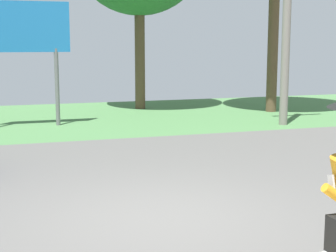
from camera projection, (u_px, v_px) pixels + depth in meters
name	position (u px, v px, depth m)	size (l,w,h in m)	color
ground_plane	(118.00, 171.00, 9.93)	(40.00, 22.00, 0.20)	#565451
utility_pole	(287.00, 12.00, 14.70)	(1.80, 0.24, 6.09)	gray
roadside_billboard	(22.00, 36.00, 14.46)	(2.60, 0.12, 3.50)	slate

